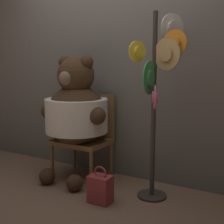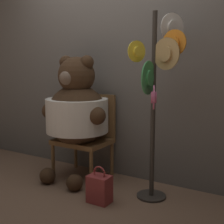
{
  "view_description": "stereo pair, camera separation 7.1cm",
  "coord_description": "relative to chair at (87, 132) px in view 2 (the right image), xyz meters",
  "views": [
    {
      "loc": [
        1.75,
        -2.34,
        1.28
      ],
      "look_at": [
        0.2,
        0.33,
        0.79
      ],
      "focal_mm": 50.0,
      "sensor_mm": 36.0,
      "label": 1
    },
    {
      "loc": [
        1.81,
        -2.3,
        1.28
      ],
      "look_at": [
        0.2,
        0.33,
        0.79
      ],
      "focal_mm": 50.0,
      "sensor_mm": 36.0,
      "label": 2
    }
  ],
  "objects": [
    {
      "name": "handbag_on_ground",
      "position": [
        0.53,
        -0.54,
        -0.36
      ],
      "size": [
        0.21,
        0.15,
        0.35
      ],
      "color": "maroon",
      "rests_on": "ground_plane"
    },
    {
      "name": "ground_plane",
      "position": [
        0.24,
        -0.5,
        -0.49
      ],
      "size": [
        14.0,
        14.0,
        0.0
      ],
      "primitive_type": "plane",
      "color": "brown"
    },
    {
      "name": "teddy_bear",
      "position": [
        -0.01,
        -0.16,
        0.27
      ],
      "size": [
        0.81,
        0.72,
        1.35
      ],
      "color": "#3D2819",
      "rests_on": "ground_plane"
    },
    {
      "name": "wall_back",
      "position": [
        0.24,
        0.24,
        0.74
      ],
      "size": [
        8.0,
        0.1,
        2.47
      ],
      "color": "#66605B",
      "rests_on": "ground_plane"
    },
    {
      "name": "hat_display_rack",
      "position": [
        0.94,
        -0.21,
        0.57
      ],
      "size": [
        0.44,
        0.56,
        1.73
      ],
      "color": "#332D28",
      "rests_on": "ground_plane"
    },
    {
      "name": "chair",
      "position": [
        0.0,
        0.0,
        0.0
      ],
      "size": [
        0.58,
        0.47,
        0.92
      ],
      "color": "brown",
      "rests_on": "ground_plane"
    }
  ]
}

